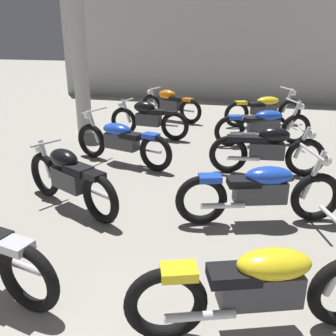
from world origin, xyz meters
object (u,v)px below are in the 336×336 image
at_px(support_pillar, 80,66).
at_px(motorcycle_right_row_5, 264,109).
at_px(motorcycle_right_row_1, 261,286).
at_px(motorcycle_left_row_4, 148,118).
at_px(motorcycle_left_row_2, 69,177).
at_px(motorcycle_right_row_3, 268,149).
at_px(motorcycle_right_row_2, 261,190).
at_px(motorcycle_left_row_5, 170,104).
at_px(motorcycle_right_row_4, 264,125).
at_px(motorcycle_left_row_3, 121,140).

distance_m(support_pillar, motorcycle_right_row_5, 4.77).
relative_size(support_pillar, motorcycle_right_row_1, 1.54).
distance_m(motorcycle_left_row_4, motorcycle_right_row_1, 6.11).
height_order(support_pillar, motorcycle_left_row_4, support_pillar).
relative_size(motorcycle_left_row_2, motorcycle_left_row_4, 0.92).
relative_size(support_pillar, motorcycle_right_row_3, 1.62).
distance_m(support_pillar, motorcycle_right_row_2, 5.69).
distance_m(motorcycle_right_row_1, motorcycle_right_row_5, 7.39).
xyz_separation_m(motorcycle_left_row_5, motorcycle_right_row_4, (2.55, -1.83, -0.01)).
bearing_deg(motorcycle_right_row_3, motorcycle_left_row_4, 146.31).
bearing_deg(motorcycle_right_row_1, motorcycle_left_row_3, 125.15).
height_order(motorcycle_left_row_3, motorcycle_right_row_4, same).
bearing_deg(motorcycle_right_row_3, support_pillar, 157.14).
xyz_separation_m(support_pillar, motorcycle_right_row_1, (4.25, -5.56, -1.15)).
relative_size(motorcycle_left_row_5, motorcycle_right_row_5, 0.95).
xyz_separation_m(motorcycle_left_row_3, motorcycle_right_row_3, (2.64, 0.08, 0.01)).
xyz_separation_m(motorcycle_right_row_1, motorcycle_right_row_3, (0.06, 3.73, 0.01)).
bearing_deg(motorcycle_right_row_4, motorcycle_left_row_4, -179.29).
bearing_deg(motorcycle_left_row_4, motorcycle_right_row_2, -54.18).
distance_m(support_pillar, motorcycle_right_row_1, 7.09).
bearing_deg(motorcycle_left_row_3, motorcycle_left_row_4, 91.24).
xyz_separation_m(motorcycle_left_row_5, motorcycle_right_row_1, (2.54, -7.39, -0.01)).
distance_m(motorcycle_left_row_4, motorcycle_right_row_2, 4.43).
height_order(motorcycle_left_row_3, motorcycle_right_row_2, same).
height_order(motorcycle_right_row_4, motorcycle_right_row_5, same).
bearing_deg(motorcycle_left_row_4, motorcycle_left_row_3, -88.76).
bearing_deg(motorcycle_right_row_4, motorcycle_right_row_3, -88.02).
bearing_deg(motorcycle_left_row_4, motorcycle_right_row_3, -33.69).
distance_m(support_pillar, motorcycle_right_row_3, 4.82).
xyz_separation_m(motorcycle_left_row_2, motorcycle_right_row_1, (2.61, -1.73, -0.01)).
distance_m(motorcycle_right_row_1, motorcycle_right_row_4, 5.55).
distance_m(motorcycle_right_row_1, motorcycle_right_row_3, 3.74).
distance_m(motorcycle_left_row_3, motorcycle_right_row_1, 4.47).
xyz_separation_m(motorcycle_left_row_4, motorcycle_left_row_5, (0.07, 1.86, 0.00)).
distance_m(motorcycle_left_row_2, motorcycle_right_row_4, 4.63).
bearing_deg(motorcycle_right_row_3, motorcycle_left_row_5, 125.56).
xyz_separation_m(support_pillar, motorcycle_left_row_3, (1.68, -1.90, -1.15)).
height_order(motorcycle_right_row_1, motorcycle_right_row_3, motorcycle_right_row_1).
distance_m(support_pillar, motorcycle_left_row_3, 2.78).
bearing_deg(support_pillar, motorcycle_right_row_1, -52.56).
bearing_deg(motorcycle_left_row_2, motorcycle_left_row_3, 89.06).
relative_size(motorcycle_right_row_2, motorcycle_right_row_4, 1.02).
distance_m(motorcycle_left_row_5, motorcycle_right_row_4, 3.14).
bearing_deg(support_pillar, motorcycle_left_row_2, -66.70).
height_order(motorcycle_left_row_4, motorcycle_right_row_5, motorcycle_right_row_5).
bearing_deg(motorcycle_left_row_2, motorcycle_right_row_5, 65.24).
bearing_deg(motorcycle_left_row_2, motorcycle_right_row_2, 4.32).
bearing_deg(support_pillar, motorcycle_left_row_3, -48.50).
bearing_deg(motorcycle_right_row_2, motorcycle_left_row_2, -175.68).
height_order(motorcycle_left_row_5, motorcycle_right_row_2, motorcycle_right_row_2).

